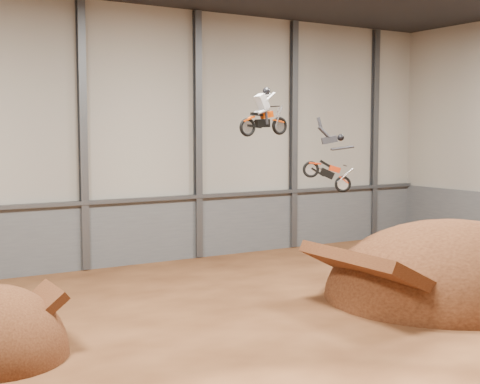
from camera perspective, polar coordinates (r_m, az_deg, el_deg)
name	(u,v)px	position (r m, az deg, el deg)	size (l,w,h in m)	color
floor	(307,332)	(24.72, 5.78, -11.84)	(40.00, 40.00, 0.00)	#482513
back_wall	(142,136)	(36.74, -8.40, 4.76)	(40.00, 0.10, 14.00)	#A19B8F
lower_band_back	(144,232)	(37.05, -8.23, -3.38)	(39.80, 0.18, 3.50)	#575A5E
steel_rail	(144,199)	(36.69, -8.18, -0.63)	(39.80, 0.35, 0.20)	#47494F
steel_column_2	(83,136)	(35.38, -13.27, 4.67)	(0.40, 0.36, 13.90)	#47494F
steel_column_3	(198,136)	(37.98, -3.63, 4.82)	(0.40, 0.36, 13.90)	#47494F
steel_column_4	(293,135)	(41.50, 4.59, 4.84)	(0.40, 0.36, 13.90)	#47494F
steel_column_5	(374,135)	(45.72, 11.40, 4.78)	(0.40, 0.36, 13.90)	#47494F
landing_ramp	(450,295)	(31.32, 17.51, -8.41)	(11.62, 10.28, 6.70)	#3A1C0E
fmx_rider_a	(264,109)	(26.38, 2.07, 7.05)	(2.26, 0.86, 2.05)	#D74004
fmx_rider_b	(324,155)	(28.72, 7.16, 3.17)	(2.93, 0.84, 2.51)	red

